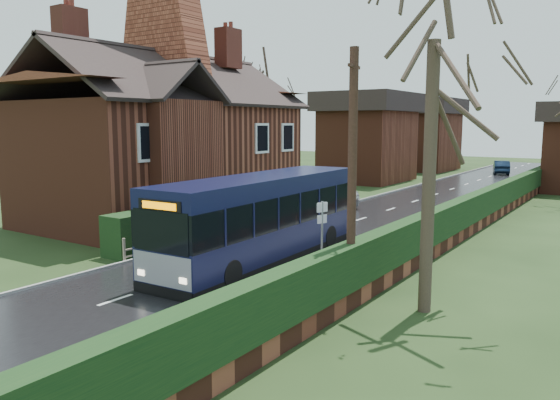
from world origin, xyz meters
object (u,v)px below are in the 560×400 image
Objects in this scene: car_silver at (332,200)px; car_green at (200,237)px; bus at (261,219)px; telegraph_pole at (352,180)px; brick_house at (167,135)px; bus_stop_sign at (322,230)px.

car_green is at bearing -87.29° from car_silver.
telegraph_pole is at bearing -31.17° from bus.
telegraph_pole is at bearing -41.59° from car_green.
brick_house reaches higher than car_silver.
car_green is 1.70× the size of bus_stop_sign.
car_silver is 16.27m from telegraph_pole.
car_silver reaches higher than car_green.
telegraph_pole is (5.00, -2.80, 1.96)m from bus.
brick_house is 3.29× the size of car_green.
bus is at bearing 179.33° from bus_stop_sign.
bus_stop_sign is at bearing -32.11° from car_green.
brick_house is 5.61× the size of bus_stop_sign.
car_green is 6.03m from bus_stop_sign.
car_green is at bearing -174.80° from bus.
bus_stop_sign is (3.20, -1.20, 0.17)m from bus.
bus_stop_sign is at bearing -22.40° from bus.
car_silver is 13.80m from bus_stop_sign.
bus is 3.42m from bus_stop_sign.
brick_house reaches higher than bus.
bus_stop_sign is (12.73, -6.01, -2.66)m from brick_house.
bus is 2.39× the size of car_silver.
telegraph_pole is at bearing -21.91° from bus_stop_sign.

